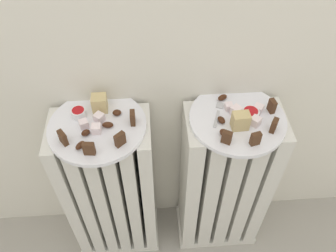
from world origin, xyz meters
The scene contains 31 objects.
radiator_left centered at (-0.19, 0.28, 0.31)m, with size 0.29×0.17×0.63m.
radiator_right centered at (0.19, 0.28, 0.31)m, with size 0.29×0.17×0.63m.
plate_left centered at (-0.19, 0.28, 0.64)m, with size 0.26×0.26×0.01m, color white.
plate_right centered at (0.19, 0.28, 0.64)m, with size 0.26×0.26×0.01m, color white.
dark_cake_slice_left_0 centered at (-0.27, 0.22, 0.66)m, with size 0.03×0.01×0.04m, color #472B19.
dark_cake_slice_left_1 centered at (-0.20, 0.18, 0.66)m, with size 0.03×0.01×0.04m, color #472B19.
dark_cake_slice_left_2 centered at (-0.12, 0.21, 0.66)m, with size 0.03×0.01×0.04m, color #472B19.
dark_cake_slice_left_3 centered at (-0.09, 0.28, 0.66)m, with size 0.03×0.01×0.04m, color #472B19.
marble_cake_slice_left_0 centered at (-0.18, 0.34, 0.67)m, with size 0.04×0.04×0.05m, color tan.
turkish_delight_left_0 centered at (-0.18, 0.29, 0.66)m, with size 0.02×0.02×0.02m, color white.
turkish_delight_left_1 centered at (-0.19, 0.25, 0.66)m, with size 0.02×0.02×0.02m, color white.
turkish_delight_left_2 centered at (-0.22, 0.27, 0.65)m, with size 0.02×0.02×0.02m, color white.
medjool_date_left_0 centered at (-0.21, 0.25, 0.65)m, with size 0.02×0.02×0.02m, color #3D1E0F.
medjool_date_left_1 centered at (-0.16, 0.27, 0.65)m, with size 0.03×0.02×0.02m, color #3D1E0F.
medjool_date_left_2 centered at (-0.14, 0.31, 0.65)m, with size 0.02×0.02×0.01m, color #3D1E0F.
medjool_date_left_3 centered at (-0.22, 0.21, 0.65)m, with size 0.03×0.02×0.01m, color #3D1E0F.
jam_bowl_left centered at (-0.24, 0.31, 0.66)m, with size 0.04×0.04×0.02m.
dark_cake_slice_right_0 centered at (0.14, 0.20, 0.66)m, with size 0.02×0.01×0.04m, color #472B19.
dark_cake_slice_right_1 centered at (0.21, 0.19, 0.66)m, with size 0.02×0.01×0.04m, color #472B19.
dark_cake_slice_right_2 centered at (0.27, 0.23, 0.66)m, with size 0.02×0.01×0.04m, color #472B19.
dark_cake_slice_right_3 centered at (0.28, 0.30, 0.66)m, with size 0.02×0.01×0.04m, color #472B19.
marble_cake_slice_right_0 centered at (0.18, 0.25, 0.67)m, with size 0.04×0.03×0.05m, color tan.
turkish_delight_right_0 centered at (0.18, 0.29, 0.66)m, with size 0.03×0.03×0.03m, color white.
turkish_delight_right_1 centered at (0.17, 0.31, 0.65)m, with size 0.02×0.02×0.02m, color white.
turkish_delight_right_2 centered at (0.23, 0.25, 0.66)m, with size 0.02×0.02×0.02m, color white.
turkish_delight_right_3 centered at (0.25, 0.30, 0.66)m, with size 0.02×0.02×0.02m, color white.
medjool_date_right_0 centered at (0.14, 0.22, 0.65)m, with size 0.02×0.02×0.01m, color #3D1E0F.
medjool_date_right_1 centered at (0.16, 0.35, 0.65)m, with size 0.03×0.02×0.01m, color #3D1E0F.
medjool_date_right_2 centered at (0.14, 0.27, 0.65)m, with size 0.03×0.02×0.01m, color #3D1E0F.
jam_bowl_right centered at (0.22, 0.28, 0.66)m, with size 0.05×0.05×0.02m.
fork centered at (0.14, 0.30, 0.65)m, with size 0.04×0.09×0.00m.
Camera 1 is at (-0.04, -0.35, 1.32)m, focal length 37.24 mm.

